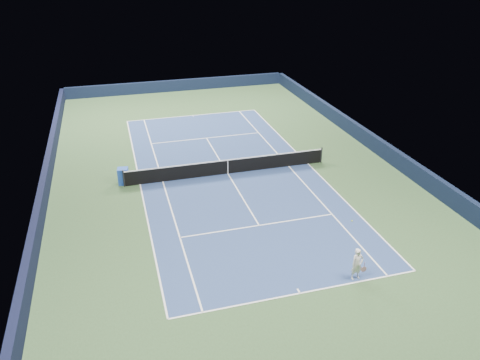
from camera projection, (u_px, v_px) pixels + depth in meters
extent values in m
plane|color=#2E4B28|center=(228.00, 174.00, 29.58)|extent=(40.00, 40.00, 0.00)
cube|color=black|center=(178.00, 85.00, 46.40)|extent=(22.00, 0.35, 1.10)
cube|color=#101931|center=(381.00, 148.00, 31.99)|extent=(0.35, 40.00, 1.10)
cube|color=black|center=(44.00, 188.00, 26.68)|extent=(0.35, 40.00, 1.10)
cube|color=navy|center=(228.00, 174.00, 29.58)|extent=(10.97, 23.77, 0.01)
cube|color=white|center=(193.00, 115.00, 39.80)|extent=(10.97, 0.08, 0.00)
cube|color=white|center=(300.00, 293.00, 19.35)|extent=(10.97, 0.08, 0.00)
cube|color=white|center=(308.00, 164.00, 30.92)|extent=(0.08, 23.77, 0.00)
cube|color=white|center=(140.00, 184.00, 28.23)|extent=(0.08, 23.77, 0.00)
cube|color=white|center=(289.00, 166.00, 30.59)|extent=(0.08, 23.77, 0.00)
cube|color=white|center=(163.00, 182.00, 28.57)|extent=(0.08, 23.77, 0.00)
cube|color=white|center=(206.00, 138.00, 35.08)|extent=(8.23, 0.08, 0.00)
cube|color=white|center=(259.00, 225.00, 24.07)|extent=(8.23, 0.08, 0.00)
cube|color=white|center=(228.00, 174.00, 29.58)|extent=(0.08, 12.80, 0.00)
cube|color=white|center=(193.00, 116.00, 39.68)|extent=(0.08, 0.30, 0.00)
cube|color=white|center=(299.00, 291.00, 19.48)|extent=(0.08, 0.30, 0.00)
cylinder|color=black|center=(124.00, 178.00, 27.77)|extent=(0.10, 0.10, 1.07)
cylinder|color=black|center=(321.00, 155.00, 30.91)|extent=(0.10, 0.10, 1.07)
cube|color=black|center=(228.00, 167.00, 29.38)|extent=(12.80, 0.03, 0.91)
cube|color=white|center=(228.00, 160.00, 29.16)|extent=(12.80, 0.04, 0.06)
cube|color=white|center=(228.00, 167.00, 29.38)|extent=(0.05, 0.04, 0.91)
cube|color=#1C43AB|center=(123.00, 176.00, 28.10)|extent=(0.70, 0.65, 1.02)
cube|color=silver|center=(128.00, 176.00, 28.20)|extent=(0.09, 0.45, 0.45)
imported|color=white|center=(357.00, 264.00, 19.90)|extent=(0.58, 0.41, 1.50)
cylinder|color=pink|center=(364.00, 265.00, 19.96)|extent=(0.03, 0.03, 0.25)
cylinder|color=black|center=(364.00, 269.00, 20.07)|extent=(0.25, 0.02, 0.25)
cylinder|color=#C78094|center=(364.00, 269.00, 20.07)|extent=(0.26, 0.02, 0.26)
sphere|color=#BDDA2E|center=(352.00, 221.00, 20.09)|extent=(0.07, 0.07, 0.07)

